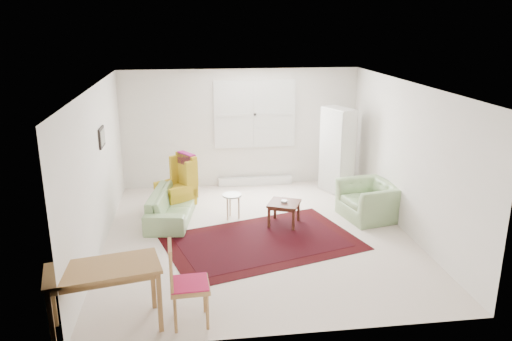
{
  "coord_description": "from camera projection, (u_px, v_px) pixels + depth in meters",
  "views": [
    {
      "loc": [
        -1.06,
        -7.59,
        3.46
      ],
      "look_at": [
        0.0,
        0.3,
        1.05
      ],
      "focal_mm": 35.0,
      "sensor_mm": 36.0,
      "label": 1
    }
  ],
  "objects": [
    {
      "name": "cabinet",
      "position": [
        337.0,
        151.0,
        10.24
      ],
      "size": [
        0.62,
        0.8,
        1.77
      ],
      "primitive_type": null,
      "rotation": [
        0.0,
        0.0,
        0.4
      ],
      "color": "white",
      "rests_on": "ground"
    },
    {
      "name": "stool",
      "position": [
        232.0,
        206.0,
        9.0
      ],
      "size": [
        0.43,
        0.43,
        0.46
      ],
      "primitive_type": null,
      "rotation": [
        0.0,
        0.0,
        -0.3
      ],
      "color": "white",
      "rests_on": "ground"
    },
    {
      "name": "coffee_table",
      "position": [
        284.0,
        213.0,
        8.73
      ],
      "size": [
        0.68,
        0.68,
        0.42
      ],
      "primitive_type": null,
      "rotation": [
        0.0,
        0.0,
        -0.42
      ],
      "color": "#472116",
      "rests_on": "ground"
    },
    {
      "name": "desk_chair",
      "position": [
        190.0,
        283.0,
        5.81
      ],
      "size": [
        0.47,
        0.47,
        1.03
      ],
      "primitive_type": null,
      "rotation": [
        0.0,
        0.0,
        1.62
      ],
      "color": "#A67843",
      "rests_on": "ground"
    },
    {
      "name": "rug",
      "position": [
        262.0,
        242.0,
        8.08
      ],
      "size": [
        3.44,
        2.71,
        0.03
      ],
      "primitive_type": null,
      "rotation": [
        0.0,
        0.0,
        0.29
      ],
      "color": "black",
      "rests_on": "ground"
    },
    {
      "name": "sofa",
      "position": [
        172.0,
        199.0,
        8.98
      ],
      "size": [
        0.96,
        1.86,
        0.72
      ],
      "primitive_type": "imported",
      "rotation": [
        0.0,
        0.0,
        1.42
      ],
      "color": "#85A56E",
      "rests_on": "ground"
    },
    {
      "name": "armchair",
      "position": [
        370.0,
        197.0,
        8.99
      ],
      "size": [
        1.07,
        1.17,
        0.79
      ],
      "primitive_type": "imported",
      "rotation": [
        0.0,
        0.0,
        -1.36
      ],
      "color": "#85A56E",
      "rests_on": "ground"
    },
    {
      "name": "room",
      "position": [
        258.0,
        160.0,
        8.17
      ],
      "size": [
        5.04,
        5.54,
        2.51
      ],
      "color": "silver",
      "rests_on": "ground"
    },
    {
      "name": "wingback_chair",
      "position": [
        175.0,
        182.0,
        9.4
      ],
      "size": [
        0.87,
        0.86,
        1.05
      ],
      "primitive_type": null,
      "rotation": [
        0.0,
        0.0,
        -0.98
      ],
      "color": "gold",
      "rests_on": "ground"
    },
    {
      "name": "desk",
      "position": [
        106.0,
        298.0,
        5.72
      ],
      "size": [
        1.36,
        0.88,
        0.8
      ],
      "primitive_type": null,
      "rotation": [
        0.0,
        0.0,
        0.21
      ],
      "color": "#A67843",
      "rests_on": "ground"
    }
  ]
}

